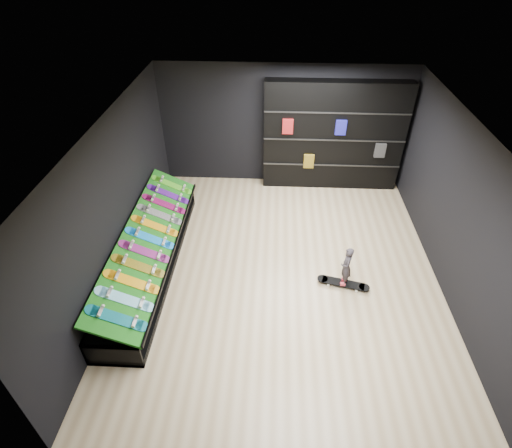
{
  "coord_description": "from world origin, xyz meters",
  "views": [
    {
      "loc": [
        -0.2,
        -5.7,
        5.5
      ],
      "look_at": [
        -0.5,
        0.2,
        1.0
      ],
      "focal_mm": 28.0,
      "sensor_mm": 36.0,
      "label": 1
    }
  ],
  "objects_px": {
    "floor_skateboard": "(343,284)",
    "child": "(345,273)",
    "back_shelving": "(333,137)",
    "display_rack": "(151,257)"
  },
  "relations": [
    {
      "from": "floor_skateboard",
      "to": "display_rack",
      "type": "bearing_deg",
      "value": -171.5
    },
    {
      "from": "display_rack",
      "to": "child",
      "type": "xyz_separation_m",
      "value": [
        3.72,
        -0.33,
        0.09
      ]
    },
    {
      "from": "display_rack",
      "to": "floor_skateboard",
      "type": "relative_size",
      "value": 4.59
    },
    {
      "from": "back_shelving",
      "to": "child",
      "type": "relative_size",
      "value": 6.8
    },
    {
      "from": "floor_skateboard",
      "to": "child",
      "type": "relative_size",
      "value": 1.99
    },
    {
      "from": "display_rack",
      "to": "floor_skateboard",
      "type": "distance_m",
      "value": 3.74
    },
    {
      "from": "back_shelving",
      "to": "display_rack",
      "type": "bearing_deg",
      "value": -138.57
    },
    {
      "from": "child",
      "to": "floor_skateboard",
      "type": "bearing_deg",
      "value": 180.0
    },
    {
      "from": "back_shelving",
      "to": "floor_skateboard",
      "type": "bearing_deg",
      "value": -90.67
    },
    {
      "from": "display_rack",
      "to": "child",
      "type": "bearing_deg",
      "value": -5.14
    }
  ]
}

